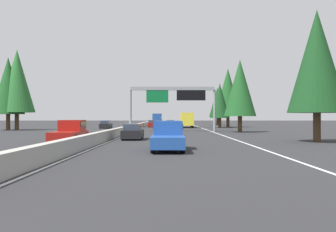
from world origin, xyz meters
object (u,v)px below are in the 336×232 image
at_px(bus_far_left, 157,118).
at_px(sedan_far_center, 171,124).
at_px(pickup_near_center, 168,136).
at_px(conifer_right_far, 228,91).
at_px(sedan_distant_a, 133,132).
at_px(conifer_right_distant, 217,102).
at_px(conifer_right_mid, 220,101).
at_px(conifer_right_foreground, 317,61).
at_px(conifer_right_near, 240,88).
at_px(oncoming_far, 70,132).
at_px(box_truck_distant_b, 187,119).
at_px(sign_gantry_overhead, 174,96).
at_px(conifer_left_near, 17,81).
at_px(conifer_left_mid, 8,86).
at_px(sedan_mid_left, 152,124).
at_px(oncoming_near, 106,125).

height_order(bus_far_left, sedan_far_center, bus_far_left).
xyz_separation_m(pickup_near_center, conifer_right_far, (54.55, -12.24, 6.52)).
bearing_deg(sedan_distant_a, conifer_right_distant, -14.25).
distance_m(sedan_distant_a, conifer_right_mid, 41.09).
relative_size(pickup_near_center, conifer_right_foreground, 0.50).
bearing_deg(conifer_right_near, oncoming_far, 140.14).
bearing_deg(oncoming_far, box_truck_distant_b, 165.41).
distance_m(bus_far_left, conifer_right_near, 64.11).
bearing_deg(conifer_right_far, pickup_near_center, 167.35).
bearing_deg(conifer_right_foreground, sedan_far_center, 14.70).
bearing_deg(conifer_right_far, sign_gantry_overhead, 153.81).
bearing_deg(pickup_near_center, conifer_right_distant, -9.60).
bearing_deg(box_truck_distant_b, conifer_left_near, 117.37).
relative_size(conifer_right_distant, conifer_left_mid, 0.82).
xyz_separation_m(sedan_mid_left, conifer_right_foreground, (-46.53, -16.11, 6.16)).
height_order(bus_far_left, sedan_mid_left, bus_far_left).
relative_size(conifer_right_mid, conifer_left_mid, 0.74).
bearing_deg(sedan_mid_left, oncoming_near, 137.24).
xyz_separation_m(sign_gantry_overhead, sedan_mid_left, (23.41, 4.17, -4.51)).
xyz_separation_m(sedan_distant_a, conifer_right_far, (43.22, -15.61, 6.75)).
bearing_deg(pickup_near_center, sedan_mid_left, 3.65).
bearing_deg(conifer_right_near, sedan_far_center, 19.84).
distance_m(oncoming_far, conifer_right_far, 52.23).
bearing_deg(conifer_right_distant, box_truck_distant_b, 158.07).
distance_m(sign_gantry_overhead, oncoming_near, 19.61).
height_order(oncoming_near, conifer_right_mid, conifer_right_mid).
relative_size(conifer_left_near, conifer_left_mid, 1.11).
bearing_deg(sedan_mid_left, oncoming_far, 174.47).
bearing_deg(conifer_right_far, conifer_left_mid, 115.50).
distance_m(sedan_mid_left, conifer_right_near, 29.81).
relative_size(sedan_far_center, conifer_right_mid, 0.50).
bearing_deg(conifer_right_distant, conifer_right_foreground, -179.84).
relative_size(sedan_mid_left, conifer_left_mid, 0.38).
bearing_deg(conifer_right_near, bus_far_left, 12.22).
xyz_separation_m(box_truck_distant_b, oncoming_near, (-5.84, 15.21, -0.93)).
bearing_deg(conifer_right_near, conifer_right_foreground, -172.35).
bearing_deg(oncoming_far, bus_far_left, 176.98).
bearing_deg(pickup_near_center, conifer_left_mid, 35.40).
bearing_deg(bus_far_left, pickup_near_center, -177.71).
height_order(conifer_right_foreground, conifer_right_near, conifer_right_foreground).
height_order(sedan_distant_a, conifer_right_near, conifer_right_near).
bearing_deg(conifer_right_mid, conifer_right_distant, -6.04).
bearing_deg(conifer_right_foreground, sedan_distant_a, 78.08).
distance_m(sign_gantry_overhead, conifer_right_distant, 44.14).
relative_size(conifer_right_near, conifer_right_distant, 1.05).
distance_m(sign_gantry_overhead, bus_far_left, 60.10).
distance_m(sedan_distant_a, box_truck_distant_b, 40.69).
bearing_deg(conifer_right_foreground, conifer_left_near, 52.22).
xyz_separation_m(pickup_near_center, oncoming_far, (6.88, 8.08, 0.00)).
distance_m(sedan_distant_a, oncoming_near, 35.26).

